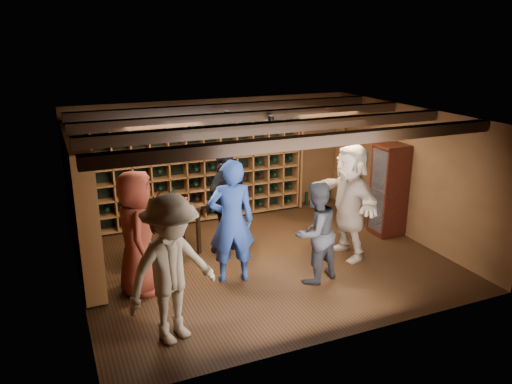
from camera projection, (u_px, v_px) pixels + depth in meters
name	position (u px, v px, depth m)	size (l,w,h in m)	color
ground	(264.00, 261.00, 8.65)	(6.00, 6.00, 0.00)	#331C0E
room_shell	(263.00, 121.00, 7.96)	(6.00, 6.00, 6.00)	brown
wine_rack_back	(194.00, 168.00, 10.14)	(4.65, 0.30, 2.20)	brown
wine_rack_left	(82.00, 205.00, 7.96)	(0.30, 2.65, 2.20)	brown
crate_shelf	(321.00, 136.00, 11.10)	(1.20, 0.32, 2.07)	brown
display_cabinet	(389.00, 192.00, 9.58)	(0.55, 0.50, 1.75)	#38110B
man_blue_shirt	(232.00, 222.00, 7.70)	(0.72, 0.47, 1.98)	navy
man_grey_suit	(315.00, 233.00, 7.73)	(0.79, 0.62, 1.63)	black
guest_red_floral	(137.00, 233.00, 7.35)	(0.93, 0.61, 1.90)	maroon
guest_woman_black	(226.00, 200.00, 8.76)	(1.13, 0.47, 1.92)	black
guest_khaki	(172.00, 270.00, 6.16)	(1.26, 0.73, 1.95)	#85755B
guest_beige	(350.00, 201.00, 8.57)	(1.87, 0.59, 2.01)	tan
tasting_table	(163.00, 216.00, 8.51)	(1.31, 0.96, 1.17)	black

